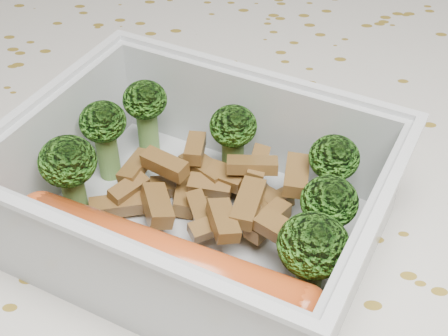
{
  "coord_description": "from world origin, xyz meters",
  "views": [
    {
      "loc": [
        0.01,
        -0.28,
        1.02
      ],
      "look_at": [
        -0.0,
        -0.01,
        0.78
      ],
      "focal_mm": 50.0,
      "sensor_mm": 36.0,
      "label": 1
    }
  ],
  "objects": [
    {
      "name": "dining_table",
      "position": [
        0.0,
        0.0,
        0.67
      ],
      "size": [
        1.4,
        0.9,
        0.75
      ],
      "color": "brown",
      "rests_on": "ground"
    },
    {
      "name": "tablecloth",
      "position": [
        0.0,
        0.0,
        0.72
      ],
      "size": [
        1.46,
        0.96,
        0.19
      ],
      "color": "silver",
      "rests_on": "dining_table"
    },
    {
      "name": "lunch_container",
      "position": [
        -0.02,
        -0.04,
        0.78
      ],
      "size": [
        0.25,
        0.22,
        0.07
      ],
      "color": "silver",
      "rests_on": "tablecloth"
    },
    {
      "name": "broccoli_florets",
      "position": [
        -0.01,
        -0.03,
        0.8
      ],
      "size": [
        0.18,
        0.14,
        0.05
      ],
      "color": "#608C3F",
      "rests_on": "lunch_container"
    },
    {
      "name": "meat_pile",
      "position": [
        -0.01,
        -0.02,
        0.78
      ],
      "size": [
        0.13,
        0.09,
        0.03
      ],
      "color": "brown",
      "rests_on": "lunch_container"
    },
    {
      "name": "sausage",
      "position": [
        -0.03,
        -0.08,
        0.78
      ],
      "size": [
        0.17,
        0.08,
        0.03
      ],
      "color": "#CE4D1A",
      "rests_on": "lunch_container"
    }
  ]
}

